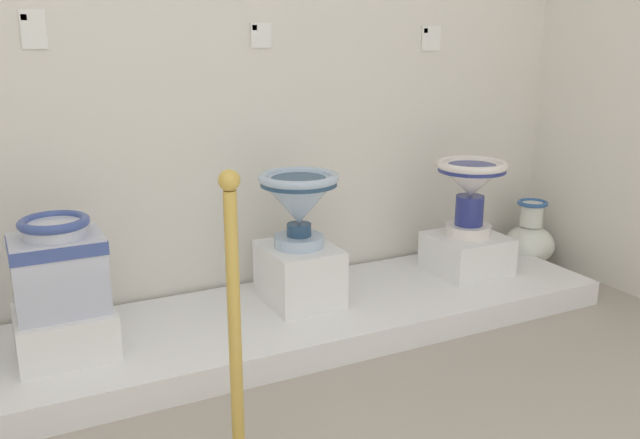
{
  "coord_description": "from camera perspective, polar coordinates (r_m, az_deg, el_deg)",
  "views": [
    {
      "loc": [
        0.53,
        -0.51,
        1.36
      ],
      "look_at": [
        1.87,
        2.16,
        0.53
      ],
      "focal_mm": 38.19,
      "sensor_mm": 36.0,
      "label": 1
    }
  ],
  "objects": [
    {
      "name": "antique_toilet_tall_cobalt",
      "position": [
        2.81,
        -21.09,
        -3.42
      ],
      "size": [
        0.35,
        0.27,
        0.38
      ],
      "color": "silver",
      "rests_on": "plinth_block_tall_cobalt"
    },
    {
      "name": "antique_toilet_broad_patterned",
      "position": [
        3.61,
        12.54,
        2.91
      ],
      "size": [
        0.37,
        0.37,
        0.4
      ],
      "color": "white",
      "rests_on": "plinth_block_broad_patterned"
    },
    {
      "name": "plinth_block_tall_cobalt",
      "position": [
        2.91,
        -20.53,
        -8.79
      ],
      "size": [
        0.37,
        0.35,
        0.18
      ],
      "primitive_type": "cube",
      "color": "white",
      "rests_on": "display_platform"
    },
    {
      "name": "display_platform",
      "position": [
        3.22,
        -1.63,
        -8.29
      ],
      "size": [
        3.01,
        0.8,
        0.12
      ],
      "primitive_type": "cube",
      "color": "white",
      "rests_on": "ground_plane"
    },
    {
      "name": "wall_back",
      "position": [
        3.36,
        -5.22,
        17.07
      ],
      "size": [
        3.74,
        0.06,
        2.91
      ],
      "primitive_type": "cube",
      "color": "silver",
      "rests_on": "ground_plane"
    },
    {
      "name": "decorative_vase_corner",
      "position": [
        4.18,
        17.14,
        -1.74
      ],
      "size": [
        0.29,
        0.29,
        0.41
      ],
      "color": "#2F5998",
      "rests_on": "ground_plane"
    },
    {
      "name": "info_placard_third",
      "position": [
        3.8,
        9.28,
        14.78
      ],
      "size": [
        0.12,
        0.01,
        0.13
      ],
      "color": "white"
    },
    {
      "name": "info_placard_first",
      "position": [
        3.1,
        -22.9,
        14.5
      ],
      "size": [
        0.1,
        0.01,
        0.16
      ],
      "color": "white"
    },
    {
      "name": "stanchion_post_near_left",
      "position": [
        2.16,
        -7.02,
        -13.11
      ],
      "size": [
        0.22,
        0.22,
        0.99
      ],
      "color": "gold",
      "rests_on": "ground_plane"
    },
    {
      "name": "plinth_block_rightmost",
      "position": [
        3.21,
        -1.74,
        -4.59
      ],
      "size": [
        0.32,
        0.38,
        0.27
      ],
      "primitive_type": "cube",
      "color": "white",
      "rests_on": "display_platform"
    },
    {
      "name": "plinth_block_broad_patterned",
      "position": [
        3.71,
        12.2,
        -2.78
      ],
      "size": [
        0.37,
        0.36,
        0.2
      ],
      "primitive_type": "cube",
      "color": "white",
      "rests_on": "display_platform"
    },
    {
      "name": "antique_toilet_rightmost",
      "position": [
        3.1,
        -1.79,
        1.72
      ],
      "size": [
        0.37,
        0.37,
        0.35
      ],
      "color": "#ADC4DD",
      "rests_on": "plinth_block_rightmost"
    },
    {
      "name": "info_placard_second",
      "position": [
        3.33,
        -4.98,
        15.16
      ],
      "size": [
        0.1,
        0.01,
        0.12
      ],
      "color": "white"
    }
  ]
}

